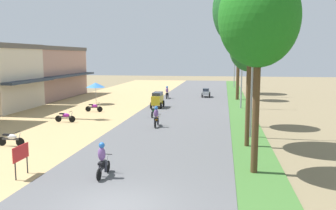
{
  "coord_description": "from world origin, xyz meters",
  "views": [
    {
      "loc": [
        3.88,
        -12.36,
        5.64
      ],
      "look_at": [
        -0.28,
        14.65,
        1.92
      ],
      "focal_mm": 38.51,
      "sensor_mm": 36.0,
      "label": 1
    }
  ],
  "objects": [
    {
      "name": "motorbike_ahead_fourth",
      "position": [
        -2.46,
        19.93,
        0.57
      ],
      "size": [
        0.54,
        1.8,
        0.94
      ],
      "color": "black",
      "rests_on": "road_strip"
    },
    {
      "name": "utility_pole_near",
      "position": [
        7.97,
        38.87,
        4.28
      ],
      "size": [
        1.8,
        0.2,
        8.19
      ],
      "color": "brown",
      "rests_on": "ground"
    },
    {
      "name": "motorbike_ahead_fifth",
      "position": [
        -3.42,
        34.33,
        0.86
      ],
      "size": [
        0.54,
        1.8,
        1.66
      ],
      "color": "black",
      "rests_on": "road_strip"
    },
    {
      "name": "vendor_umbrella",
      "position": [
        -10.8,
        27.62,
        2.31
      ],
      "size": [
        2.2,
        2.2,
        2.52
      ],
      "color": "#99999E",
      "rests_on": "dirt_shoulder"
    },
    {
      "name": "parked_motorbike_second",
      "position": [
        -9.34,
        16.14,
        0.55
      ],
      "size": [
        1.8,
        0.54,
        0.94
      ],
      "color": "black",
      "rests_on": "dirt_shoulder"
    },
    {
      "name": "streetlamp_near",
      "position": [
        5.8,
        12.8,
        4.49
      ],
      "size": [
        3.16,
        0.2,
        7.68
      ],
      "color": "gray",
      "rests_on": "median_strip"
    },
    {
      "name": "median_tree_second",
      "position": [
        5.41,
        10.14,
        8.39
      ],
      "size": [
        4.55,
        4.55,
        10.86
      ],
      "color": "#4C351E",
      "rests_on": "median_strip"
    },
    {
      "name": "ground_plane",
      "position": [
        0.0,
        0.0,
        0.0
      ],
      "size": [
        180.0,
        180.0,
        0.0
      ],
      "primitive_type": "plane",
      "color": "#7A6B4C"
    },
    {
      "name": "motorbike_ahead_second",
      "position": [
        -1.56,
        3.13,
        0.86
      ],
      "size": [
        0.54,
        1.8,
        1.66
      ],
      "color": "black",
      "rests_on": "road_strip"
    },
    {
      "name": "shophouse_far",
      "position": [
        -19.97,
        33.83,
        3.46
      ],
      "size": [
        7.32,
        13.82,
        6.9
      ],
      "color": "tan",
      "rests_on": "ground"
    },
    {
      "name": "street_signboard",
      "position": [
        -5.34,
        2.62,
        1.11
      ],
      "size": [
        0.06,
        1.3,
        1.5
      ],
      "color": "#262628",
      "rests_on": "dirt_shoulder"
    },
    {
      "name": "parked_motorbike_nearest",
      "position": [
        -9.13,
        7.83,
        0.55
      ],
      "size": [
        1.8,
        0.54,
        0.94
      ],
      "color": "black",
      "rests_on": "dirt_shoulder"
    },
    {
      "name": "motorbike_ahead_third",
      "position": [
        -1.3,
        15.25,
        0.86
      ],
      "size": [
        0.54,
        1.8,
        1.66
      ],
      "color": "black",
      "rests_on": "road_strip"
    },
    {
      "name": "car_sedan_silver",
      "position": [
        1.57,
        36.82,
        0.74
      ],
      "size": [
        1.1,
        2.26,
        1.19
      ],
      "color": "#B7BCC1",
      "rests_on": "road_strip"
    },
    {
      "name": "streetlamp_far",
      "position": [
        5.8,
        53.74,
        4.48
      ],
      "size": [
        3.16,
        0.2,
        7.66
      ],
      "color": "gray",
      "rests_on": "median_strip"
    },
    {
      "name": "car_van_yellow",
      "position": [
        -3.16,
        25.83,
        1.02
      ],
      "size": [
        1.19,
        2.41,
        1.67
      ],
      "color": "gold",
      "rests_on": "road_strip"
    },
    {
      "name": "streetlamp_mid",
      "position": [
        5.8,
        26.93,
        4.4
      ],
      "size": [
        3.16,
        0.2,
        7.5
      ],
      "color": "gray",
      "rests_on": "median_strip"
    },
    {
      "name": "road_strip",
      "position": [
        0.0,
        0.0,
        0.04
      ],
      "size": [
        9.0,
        140.0,
        0.08
      ],
      "primitive_type": "cube",
      "color": "#565659",
      "rests_on": "ground"
    },
    {
      "name": "median_tree_fourth",
      "position": [
        5.7,
        34.75,
        7.77
      ],
      "size": [
        3.27,
        3.27,
        9.59
      ],
      "color": "#4C351E",
      "rests_on": "median_strip"
    },
    {
      "name": "parked_motorbike_third",
      "position": [
        -8.96,
        22.01,
        0.55
      ],
      "size": [
        1.8,
        0.54,
        0.94
      ],
      "color": "black",
      "rests_on": "dirt_shoulder"
    },
    {
      "name": "median_tree_fifth",
      "position": [
        6.0,
        43.03,
        8.13
      ],
      "size": [
        4.52,
        4.52,
        10.39
      ],
      "color": "#4C351E",
      "rests_on": "median_strip"
    },
    {
      "name": "median_tree_nearest",
      "position": [
        5.43,
        4.92,
        7.35
      ],
      "size": [
        3.73,
        3.73,
        9.61
      ],
      "color": "#4C351E",
      "rests_on": "median_strip"
    },
    {
      "name": "median_tree_third",
      "position": [
        5.89,
        16.84,
        6.22
      ],
      "size": [
        3.21,
        3.21,
        8.03
      ],
      "color": "#4C351E",
      "rests_on": "median_strip"
    }
  ]
}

